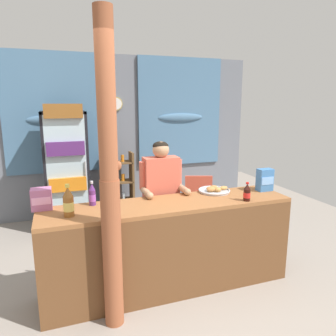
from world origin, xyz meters
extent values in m
plane|color=gray|center=(0.00, 1.21, 0.00)|extent=(7.87, 7.87, 0.00)
cube|color=slate|center=(0.00, 3.09, 1.38)|extent=(5.02, 0.12, 2.76)
cube|color=teal|center=(-1.01, 3.00, 1.78)|extent=(1.57, 0.04, 1.95)
ellipsoid|color=teal|center=(-1.01, 2.98, 1.69)|extent=(0.86, 0.10, 0.16)
cube|color=teal|center=(1.20, 3.00, 1.78)|extent=(1.60, 0.04, 1.95)
ellipsoid|color=teal|center=(1.20, 2.98, 1.69)|extent=(0.88, 0.10, 0.16)
cylinder|color=tan|center=(0.00, 3.01, 1.94)|extent=(0.23, 0.03, 0.23)
cylinder|color=white|center=(0.00, 2.99, 1.94)|extent=(0.20, 0.01, 0.20)
cube|color=beige|center=(-0.65, 3.01, 1.74)|extent=(0.24, 0.02, 0.18)
cube|color=#935B33|center=(0.04, 0.40, 0.93)|extent=(2.60, 0.58, 0.04)
cube|color=brown|center=(0.04, 0.13, 0.46)|extent=(2.60, 0.04, 0.91)
cube|color=brown|center=(-1.21, 0.40, 0.46)|extent=(0.08, 0.52, 0.91)
cube|color=brown|center=(1.30, 0.40, 0.46)|extent=(0.08, 0.52, 0.91)
cylinder|color=#995133|center=(-0.62, 0.02, 0.67)|extent=(0.17, 0.17, 1.34)
cylinder|color=#995133|center=(-0.62, 0.02, 2.01)|extent=(0.15, 0.15, 1.34)
ellipsoid|color=#995133|center=(-0.55, 0.02, 1.45)|extent=(0.06, 0.05, 0.08)
cube|color=black|center=(-0.89, 2.77, 0.92)|extent=(0.64, 0.04, 1.83)
cube|color=black|center=(-1.19, 2.49, 0.92)|extent=(0.04, 0.60, 1.83)
cube|color=black|center=(-0.59, 2.49, 0.92)|extent=(0.04, 0.60, 1.83)
cube|color=black|center=(-0.89, 2.49, 1.81)|extent=(0.64, 0.60, 0.04)
cube|color=black|center=(-0.89, 2.49, 0.04)|extent=(0.64, 0.60, 0.08)
cube|color=silver|center=(-0.89, 2.21, 0.97)|extent=(0.58, 0.02, 1.67)
cylinder|color=#B7B7BC|center=(-0.63, 2.17, 0.92)|extent=(0.02, 0.02, 0.40)
cube|color=silver|center=(-0.89, 2.49, 0.68)|extent=(0.56, 0.52, 0.02)
cube|color=orange|center=(-0.89, 2.37, 0.79)|extent=(0.52, 0.48, 0.20)
cube|color=silver|center=(-0.89, 2.49, 1.21)|extent=(0.56, 0.52, 0.02)
cube|color=#56286B|center=(-0.89, 2.37, 1.32)|extent=(0.52, 0.48, 0.20)
cube|color=silver|center=(-0.89, 2.49, 1.73)|extent=(0.56, 0.52, 0.02)
cube|color=brown|center=(-0.89, 2.37, 1.84)|extent=(0.52, 0.48, 0.20)
cube|color=brown|center=(-0.25, 2.75, 0.56)|extent=(0.04, 0.28, 1.12)
cube|color=brown|center=(0.19, 2.75, 0.56)|extent=(0.04, 0.28, 1.12)
cube|color=brown|center=(-0.03, 2.75, 0.95)|extent=(0.44, 0.28, 0.02)
cylinder|color=black|center=(-0.09, 2.75, 1.03)|extent=(0.06, 0.06, 0.13)
cylinder|color=orange|center=(0.04, 2.75, 1.02)|extent=(0.05, 0.05, 0.12)
cube|color=brown|center=(-0.03, 2.75, 0.62)|extent=(0.44, 0.28, 0.02)
cylinder|color=#75C64C|center=(-0.09, 2.75, 0.69)|extent=(0.06, 0.06, 0.13)
cylinder|color=orange|center=(0.04, 2.75, 0.69)|extent=(0.06, 0.06, 0.12)
cube|color=brown|center=(-0.03, 2.75, 0.28)|extent=(0.44, 0.28, 0.02)
cylinder|color=#56286B|center=(-0.09, 2.75, 0.37)|extent=(0.05, 0.05, 0.15)
cylinder|color=silver|center=(0.04, 2.75, 0.35)|extent=(0.06, 0.06, 0.12)
cube|color=#E5563D|center=(1.08, 1.94, 0.44)|extent=(0.56, 0.56, 0.04)
cube|color=#E5563D|center=(1.01, 1.75, 0.66)|extent=(0.41, 0.18, 0.40)
cylinder|color=#E5563D|center=(1.32, 2.05, 0.22)|extent=(0.04, 0.04, 0.44)
cylinder|color=#E5563D|center=(0.96, 2.18, 0.22)|extent=(0.04, 0.04, 0.44)
cylinder|color=#E5563D|center=(1.19, 1.69, 0.22)|extent=(0.04, 0.04, 0.44)
cylinder|color=#E5563D|center=(0.83, 1.82, 0.22)|extent=(0.04, 0.04, 0.44)
cube|color=#E5563D|center=(1.26, 1.87, 0.56)|extent=(0.17, 0.39, 0.03)
cube|color=#E5563D|center=(0.89, 2.00, 0.56)|extent=(0.17, 0.39, 0.03)
cylinder|color=#28282D|center=(0.02, 0.85, 0.40)|extent=(0.11, 0.11, 0.81)
cylinder|color=#28282D|center=(0.19, 0.85, 0.40)|extent=(0.11, 0.11, 0.81)
cube|color=#D15B47|center=(0.10, 0.85, 1.08)|extent=(0.40, 0.20, 0.54)
sphere|color=tan|center=(0.10, 0.85, 1.44)|extent=(0.19, 0.19, 0.19)
ellipsoid|color=black|center=(0.10, 0.86, 1.48)|extent=(0.18, 0.18, 0.10)
cylinder|color=#D15B47|center=(-0.11, 0.85, 1.15)|extent=(0.08, 0.08, 0.32)
cylinder|color=tan|center=(-0.11, 0.70, 0.99)|extent=(0.07, 0.26, 0.07)
sphere|color=tan|center=(-0.11, 0.57, 0.99)|extent=(0.08, 0.08, 0.08)
cylinder|color=#D15B47|center=(0.32, 0.85, 1.15)|extent=(0.08, 0.08, 0.32)
cylinder|color=tan|center=(0.32, 0.70, 0.99)|extent=(0.07, 0.26, 0.07)
sphere|color=tan|center=(0.32, 0.57, 0.99)|extent=(0.08, 0.08, 0.08)
cylinder|color=brown|center=(-0.95, 0.33, 1.04)|extent=(0.09, 0.09, 0.19)
cone|color=brown|center=(-0.95, 0.33, 1.18)|extent=(0.09, 0.09, 0.08)
cylinder|color=#E5CC4C|center=(-0.95, 0.33, 1.24)|extent=(0.04, 0.04, 0.03)
cylinder|color=#E5D166|center=(-0.95, 0.33, 1.04)|extent=(0.10, 0.10, 0.08)
cylinder|color=black|center=(0.83, 0.19, 1.01)|extent=(0.07, 0.07, 0.12)
cone|color=black|center=(0.83, 0.19, 1.10)|extent=(0.07, 0.07, 0.06)
cylinder|color=red|center=(0.83, 0.19, 1.14)|extent=(0.03, 0.03, 0.02)
cylinder|color=red|center=(0.83, 0.19, 1.01)|extent=(0.07, 0.07, 0.06)
cylinder|color=#56286B|center=(-0.71, 0.59, 1.03)|extent=(0.07, 0.07, 0.15)
cone|color=#56286B|center=(-0.71, 0.59, 1.14)|extent=(0.07, 0.07, 0.07)
cylinder|color=silver|center=(-0.71, 0.59, 1.19)|extent=(0.03, 0.03, 0.02)
cylinder|color=purple|center=(-0.71, 0.59, 1.03)|extent=(0.07, 0.07, 0.07)
cube|color=#3D75B7|center=(1.24, 0.46, 1.08)|extent=(0.18, 0.11, 0.26)
cube|color=#7CB5F7|center=(1.24, 0.40, 1.08)|extent=(0.16, 0.00, 0.09)
cube|color=#B76699|center=(-1.18, 0.62, 1.05)|extent=(0.19, 0.15, 0.21)
cube|color=#F7A5D8|center=(-1.18, 0.55, 1.05)|extent=(0.17, 0.00, 0.07)
cylinder|color=#BCBCC1|center=(0.66, 0.60, 0.96)|extent=(0.35, 0.35, 0.02)
torus|color=#BCBCC1|center=(0.66, 0.60, 0.97)|extent=(0.36, 0.36, 0.02)
ellipsoid|color=#C68947|center=(0.78, 0.59, 0.99)|extent=(0.10, 0.07, 0.05)
ellipsoid|color=#B2753D|center=(0.68, 0.64, 0.99)|extent=(0.10, 0.08, 0.05)
ellipsoid|color=#C68947|center=(0.62, 0.62, 0.99)|extent=(0.09, 0.07, 0.05)
ellipsoid|color=#B2753D|center=(0.61, 0.57, 0.99)|extent=(0.11, 0.08, 0.05)
ellipsoid|color=#C68947|center=(0.68, 0.54, 0.99)|extent=(0.08, 0.07, 0.05)
camera|label=1|loc=(-1.01, -2.53, 1.97)|focal=33.86mm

